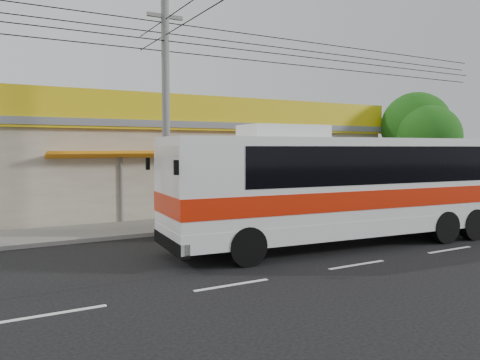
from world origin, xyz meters
The scene contains 8 objects.
ground centered at (0.00, 0.00, 0.00)m, with size 120.00×120.00×0.00m, color black.
sidewalk centered at (0.00, 6.00, 0.07)m, with size 30.00×3.20×0.15m, color gray.
lane_markings centered at (0.00, -2.50, 0.00)m, with size 50.00×0.12×0.01m, color silver, non-canonical shape.
storefront_building centered at (-0.01, 11.54, 2.30)m, with size 22.60×9.20×5.70m.
coach_bus centered at (2.05, -0.26, 2.15)m, with size 13.20×3.77×4.02m.
utility_pole centered at (-3.18, 4.20, 7.39)m, with size 34.00×14.00×8.97m.
tree_near centered at (12.01, 4.75, 3.78)m, with size 3.36×3.36×5.58m.
tree_far centered at (12.61, 6.12, 4.36)m, with size 3.88×3.88×6.44m.
Camera 1 is at (-9.21, -12.27, 3.32)m, focal length 35.00 mm.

